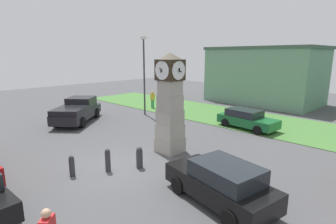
{
  "coord_description": "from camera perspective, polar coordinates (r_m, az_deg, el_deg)",
  "views": [
    {
      "loc": [
        9.84,
        -6.7,
        5.24
      ],
      "look_at": [
        0.15,
        3.28,
        2.19
      ],
      "focal_mm": 28.0,
      "sensor_mm": 36.0,
      "label": 1
    }
  ],
  "objects": [
    {
      "name": "ground_plane",
      "position": [
        13.01,
        -10.83,
        -11.61
      ],
      "size": [
        69.79,
        69.79,
        0.0
      ],
      "primitive_type": "plane",
      "color": "#4C4C4F"
    },
    {
      "name": "clock_tower",
      "position": [
        13.95,
        0.45,
        1.56
      ],
      "size": [
        1.58,
        1.53,
        5.35
      ],
      "color": "#9E988E",
      "rests_on": "ground_plane"
    },
    {
      "name": "bollard_near_tower",
      "position": [
        12.44,
        -20.2,
        -10.9
      ],
      "size": [
        0.24,
        0.24,
        0.96
      ],
      "color": "#333338",
      "rests_on": "ground_plane"
    },
    {
      "name": "bollard_mid_row",
      "position": [
        12.42,
        -12.98,
        -10.12
      ],
      "size": [
        0.24,
        0.24,
        1.1
      ],
      "color": "#333338",
      "rests_on": "ground_plane"
    },
    {
      "name": "bollard_far_row",
      "position": [
        12.56,
        -6.24,
        -9.75
      ],
      "size": [
        0.31,
        0.31,
        1.04
      ],
      "color": "#333338",
      "rests_on": "ground_plane"
    },
    {
      "name": "car_far_lot",
      "position": [
        9.83,
        11.45,
        -14.78
      ],
      "size": [
        4.48,
        2.53,
        1.56
      ],
      "color": "black",
      "rests_on": "ground_plane"
    },
    {
      "name": "car_end_of_row",
      "position": [
        19.71,
        16.74,
        -1.43
      ],
      "size": [
        4.34,
        2.14,
        1.38
      ],
      "color": "#19602D",
      "rests_on": "ground_plane"
    },
    {
      "name": "pickup_truck",
      "position": [
        21.83,
        -19.13,
        0.31
      ],
      "size": [
        5.1,
        5.44,
        1.85
      ],
      "color": "black",
      "rests_on": "ground_plane"
    },
    {
      "name": "pedestrian_near_bench",
      "position": [
        26.03,
        -3.38,
        3.02
      ],
      "size": [
        0.44,
        0.31,
        1.76
      ],
      "color": "#338C4C",
      "rests_on": "ground_plane"
    },
    {
      "name": "street_lamp_far_side",
      "position": [
        22.93,
        -5.23,
        8.89
      ],
      "size": [
        0.5,
        0.24,
        6.73
      ],
      "color": "#333338",
      "rests_on": "ground_plane"
    },
    {
      "name": "warehouse_blue_far",
      "position": [
        30.94,
        20.19,
        7.56
      ],
      "size": [
        11.77,
        7.57,
        6.07
      ],
      "color": "gray",
      "rests_on": "ground_plane"
    },
    {
      "name": "grass_verge_far",
      "position": [
        21.67,
        21.46,
        -2.44
      ],
      "size": [
        41.87,
        6.87,
        0.04
      ],
      "primitive_type": "cube",
      "color": "#477A38",
      "rests_on": "ground_plane"
    }
  ]
}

